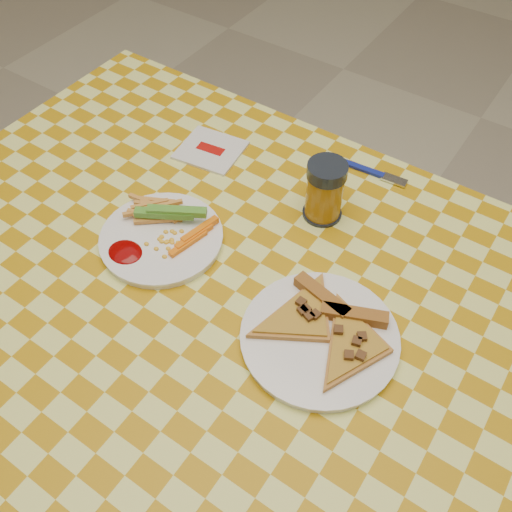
# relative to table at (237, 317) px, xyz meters

# --- Properties ---
(ground) EXTENTS (8.00, 8.00, 0.00)m
(ground) POSITION_rel_table_xyz_m (0.00, 0.00, -0.68)
(ground) COLOR beige
(ground) RESTS_ON ground
(table) EXTENTS (1.28, 0.88, 0.76)m
(table) POSITION_rel_table_xyz_m (0.00, 0.00, 0.00)
(table) COLOR silver
(table) RESTS_ON ground
(plate_left) EXTENTS (0.24, 0.24, 0.01)m
(plate_left) POSITION_rel_table_xyz_m (-0.17, 0.02, 0.08)
(plate_left) COLOR white
(plate_left) RESTS_ON table
(plate_right) EXTENTS (0.26, 0.26, 0.01)m
(plate_right) POSITION_rel_table_xyz_m (0.16, -0.00, 0.08)
(plate_right) COLOR white
(plate_right) RESTS_ON table
(fries_veggies) EXTENTS (0.18, 0.17, 0.04)m
(fries_veggies) POSITION_rel_table_xyz_m (-0.18, 0.03, 0.10)
(fries_veggies) COLOR gold
(fries_veggies) RESTS_ON plate_left
(pizza_slices) EXTENTS (0.26, 0.23, 0.02)m
(pizza_slices) POSITION_rel_table_xyz_m (0.16, 0.01, 0.09)
(pizza_slices) COLOR #AF8436
(pizza_slices) RESTS_ON plate_right
(drink_glass) EXTENTS (0.07, 0.07, 0.11)m
(drink_glass) POSITION_rel_table_xyz_m (0.03, 0.23, 0.13)
(drink_glass) COLOR black
(drink_glass) RESTS_ON table
(napkin) EXTENTS (0.13, 0.13, 0.01)m
(napkin) POSITION_rel_table_xyz_m (-0.24, 0.25, 0.08)
(napkin) COLOR silver
(napkin) RESTS_ON table
(fork) EXTENTS (0.15, 0.03, 0.01)m
(fork) POSITION_rel_table_xyz_m (0.05, 0.37, 0.08)
(fork) COLOR navy
(fork) RESTS_ON table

